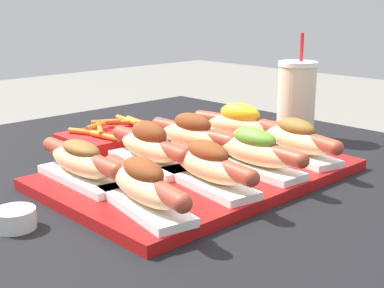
# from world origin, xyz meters

# --- Properties ---
(serving_tray) EXTENTS (0.51, 0.34, 0.02)m
(serving_tray) POSITION_xyz_m (-0.02, -0.11, 0.70)
(serving_tray) COLOR #B71414
(serving_tray) RESTS_ON patio_table
(hot_dog_0) EXTENTS (0.09, 0.22, 0.07)m
(hot_dog_0) POSITION_xyz_m (-0.20, -0.19, 0.74)
(hot_dog_0) COLOR white
(hot_dog_0) RESTS_ON serving_tray
(hot_dog_1) EXTENTS (0.09, 0.22, 0.07)m
(hot_dog_1) POSITION_xyz_m (-0.07, -0.18, 0.74)
(hot_dog_1) COLOR white
(hot_dog_1) RESTS_ON serving_tray
(hot_dog_2) EXTENTS (0.07, 0.23, 0.07)m
(hot_dog_2) POSITION_xyz_m (0.04, -0.18, 0.74)
(hot_dog_2) COLOR white
(hot_dog_2) RESTS_ON serving_tray
(hot_dog_3) EXTENTS (0.10, 0.22, 0.07)m
(hot_dog_3) POSITION_xyz_m (0.16, -0.18, 0.74)
(hot_dog_3) COLOR white
(hot_dog_3) RESTS_ON serving_tray
(hot_dog_4) EXTENTS (0.07, 0.23, 0.07)m
(hot_dog_4) POSITION_xyz_m (-0.20, -0.03, 0.74)
(hot_dog_4) COLOR white
(hot_dog_4) RESTS_ON serving_tray
(hot_dog_5) EXTENTS (0.08, 0.23, 0.08)m
(hot_dog_5) POSITION_xyz_m (-0.07, -0.04, 0.74)
(hot_dog_5) COLOR white
(hot_dog_5) RESTS_ON serving_tray
(hot_dog_6) EXTENTS (0.06, 0.23, 0.08)m
(hot_dog_6) POSITION_xyz_m (0.04, -0.03, 0.74)
(hot_dog_6) COLOR white
(hot_dog_6) RESTS_ON serving_tray
(hot_dog_7) EXTENTS (0.09, 0.22, 0.08)m
(hot_dog_7) POSITION_xyz_m (0.17, -0.04, 0.74)
(hot_dog_7) COLOR white
(hot_dog_7) RESTS_ON serving_tray
(sauce_bowl) EXTENTS (0.06, 0.06, 0.03)m
(sauce_bowl) POSITION_xyz_m (-0.34, -0.09, 0.71)
(sauce_bowl) COLOR silver
(sauce_bowl) RESTS_ON patio_table
(drink_cup) EXTENTS (0.09, 0.09, 0.23)m
(drink_cup) POSITION_xyz_m (0.33, -0.06, 0.78)
(drink_cup) COLOR beige
(drink_cup) RESTS_ON patio_table
(fries_basket) EXTENTS (0.21, 0.15, 0.05)m
(fries_basket) POSITION_xyz_m (-0.00, 0.16, 0.71)
(fries_basket) COLOR red
(fries_basket) RESTS_ON patio_table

